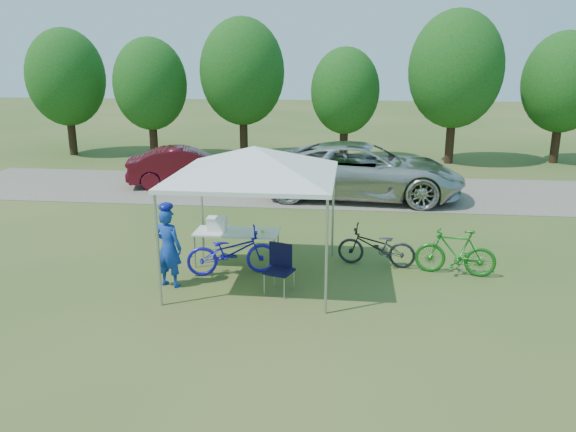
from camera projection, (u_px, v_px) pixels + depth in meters
name	position (u px, v px, depth m)	size (l,w,h in m)	color
ground	(256.00, 278.00, 11.55)	(100.00, 100.00, 0.00)	#2D5119
gravel_strip	(296.00, 190.00, 19.19)	(24.00, 5.00, 0.02)	gray
canopy	(254.00, 150.00, 10.83)	(4.53, 4.53, 3.00)	#A5A5AA
treeline	(303.00, 78.00, 24.04)	(24.89, 4.28, 6.30)	#382314
folding_table	(237.00, 233.00, 12.15)	(1.82, 0.76, 0.75)	white
folding_chair	(280.00, 264.00, 10.77)	(0.61, 0.64, 0.94)	black
cooler	(217.00, 224.00, 12.14)	(0.42, 0.29, 0.30)	white
ice_cream_cup	(263.00, 232.00, 12.02)	(0.07, 0.07, 0.05)	#C5D933
cyclist	(168.00, 248.00, 10.95)	(0.58, 0.38, 1.59)	#1438A7
bike_blue	(232.00, 252.00, 11.65)	(0.65, 1.86, 0.98)	#2017CB
bike_green	(455.00, 252.00, 11.61)	(0.46, 1.64, 0.98)	#186E1B
bike_dark	(376.00, 246.00, 12.12)	(0.58, 1.67, 0.88)	black
minivan	(363.00, 171.00, 17.89)	(2.91, 6.30, 1.75)	beige
sedan	(187.00, 166.00, 19.69)	(1.42, 4.07, 1.34)	#560E19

